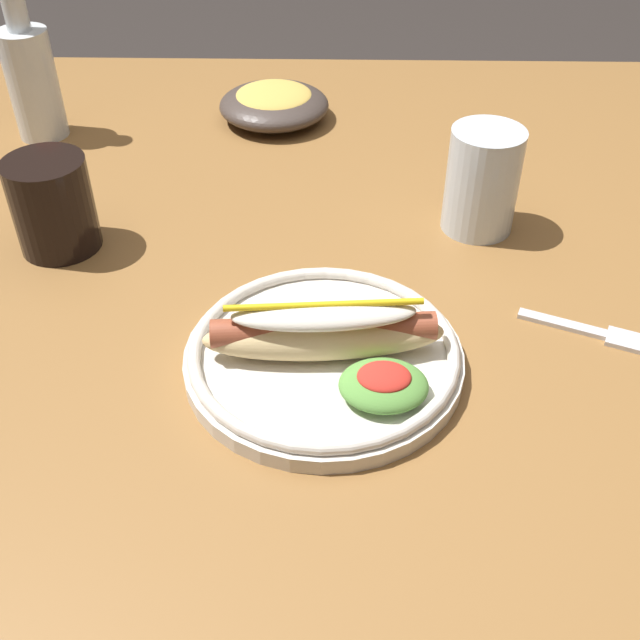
# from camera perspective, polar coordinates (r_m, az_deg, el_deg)

# --- Properties ---
(ground_plane) EXTENTS (8.00, 8.00, 0.00)m
(ground_plane) POSITION_cam_1_polar(r_m,az_deg,el_deg) (1.43, 0.34, -19.14)
(ground_plane) COLOR #2D2826
(dining_table) EXTENTS (1.36, 1.06, 0.74)m
(dining_table) POSITION_cam_1_polar(r_m,az_deg,el_deg) (0.94, 0.50, 2.10)
(dining_table) COLOR olive
(dining_table) RESTS_ON ground_plane
(hot_dog_plate) EXTENTS (0.26, 0.26, 0.08)m
(hot_dog_plate) POSITION_cam_1_polar(r_m,az_deg,el_deg) (0.69, 0.19, -2.25)
(hot_dog_plate) COLOR silver
(hot_dog_plate) RESTS_ON dining_table
(fork) EXTENTS (0.12, 0.06, 0.00)m
(fork) POSITION_cam_1_polar(r_m,az_deg,el_deg) (0.79, 19.48, -0.81)
(fork) COLOR silver
(fork) RESTS_ON dining_table
(soda_cup) EXTENTS (0.09, 0.09, 0.10)m
(soda_cup) POSITION_cam_1_polar(r_m,az_deg,el_deg) (0.89, -19.20, 8.06)
(soda_cup) COLOR black
(soda_cup) RESTS_ON dining_table
(water_cup) EXTENTS (0.08, 0.08, 0.12)m
(water_cup) POSITION_cam_1_polar(r_m,az_deg,el_deg) (0.89, 11.93, 10.07)
(water_cup) COLOR silver
(water_cup) RESTS_ON dining_table
(glass_bottle) EXTENTS (0.07, 0.07, 0.22)m
(glass_bottle) POSITION_cam_1_polar(r_m,az_deg,el_deg) (1.14, -20.62, 16.56)
(glass_bottle) COLOR silver
(glass_bottle) RESTS_ON dining_table
(side_bowl) EXTENTS (0.16, 0.16, 0.05)m
(side_bowl) POSITION_cam_1_polar(r_m,az_deg,el_deg) (1.14, -3.43, 15.74)
(side_bowl) COLOR #423833
(side_bowl) RESTS_ON dining_table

